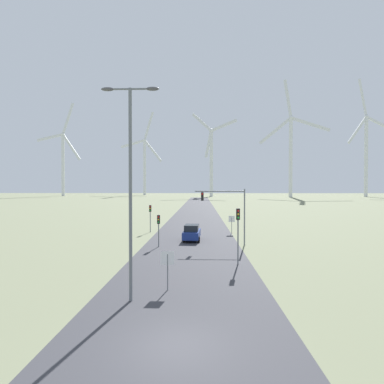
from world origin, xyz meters
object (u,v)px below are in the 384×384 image
(stop_sign_near, at_px, (168,263))
(wind_turbine_center, at_px, (211,156))
(stop_sign_far, at_px, (232,221))
(streetlamp, at_px, (130,170))
(wind_turbine_far_right, at_px, (366,147))
(traffic_light_post_mid_left, at_px, (150,212))
(wind_turbine_left, at_px, (145,160))
(traffic_light_mast_overhead, at_px, (227,204))
(traffic_light_post_near_right, at_px, (238,224))
(traffic_light_post_near_left, at_px, (159,223))
(car_approaching, at_px, (192,233))
(wind_turbine_right, at_px, (291,148))
(wind_turbine_far_left, at_px, (63,157))

(stop_sign_near, distance_m, wind_turbine_center, 180.61)
(stop_sign_near, height_order, stop_sign_far, stop_sign_far)
(streetlamp, xyz_separation_m, wind_turbine_far_right, (109.78, 179.33, 24.90))
(streetlamp, xyz_separation_m, traffic_light_post_mid_left, (-3.10, 24.50, -4.32))
(stop_sign_near, height_order, wind_turbine_left, wind_turbine_left)
(traffic_light_mast_overhead, xyz_separation_m, wind_turbine_left, (-46.94, 202.84, 23.07))
(wind_turbine_left, bearing_deg, streetlamp, -79.52)
(streetlamp, relative_size, traffic_light_post_near_right, 2.58)
(traffic_light_post_near_left, xyz_separation_m, car_approaching, (3.29, 3.78, -1.49))
(traffic_light_mast_overhead, relative_size, wind_turbine_far_right, 0.08)
(traffic_light_mast_overhead, bearing_deg, wind_turbine_right, 71.17)
(traffic_light_post_mid_left, xyz_separation_m, wind_turbine_far_left, (-90.12, 167.64, 24.81))
(traffic_light_post_near_left, distance_m, wind_turbine_far_left, 201.87)
(wind_turbine_left, xyz_separation_m, wind_turbine_center, (51.12, -38.24, -0.75))
(car_approaching, bearing_deg, wind_turbine_far_left, 118.90)
(streetlamp, height_order, wind_turbine_far_right, wind_turbine_far_right)
(stop_sign_far, bearing_deg, car_approaching, -134.08)
(streetlamp, bearing_deg, traffic_light_post_mid_left, 97.21)
(traffic_light_post_mid_left, xyz_separation_m, wind_turbine_center, (13.78, 155.87, 23.92))
(stop_sign_far, xyz_separation_m, wind_turbine_left, (-48.27, 194.99, 25.74))
(traffic_light_post_near_left, bearing_deg, stop_sign_far, 47.18)
(traffic_light_post_mid_left, height_order, car_approaching, traffic_light_post_mid_left)
(car_approaching, height_order, wind_turbine_left, wind_turbine_left)
(traffic_light_post_near_right, xyz_separation_m, wind_turbine_left, (-47.14, 210.81, 24.14))
(car_approaching, xyz_separation_m, wind_turbine_left, (-43.16, 200.26, 26.46))
(traffic_light_post_near_left, bearing_deg, wind_turbine_left, 101.06)
(traffic_light_post_near_left, relative_size, wind_turbine_far_left, 0.05)
(stop_sign_far, relative_size, car_approaching, 0.56)
(wind_turbine_center, height_order, wind_turbine_right, wind_turbine_right)
(stop_sign_near, xyz_separation_m, wind_turbine_far_right, (107.99, 177.61, 30.30))
(traffic_light_post_near_left, bearing_deg, traffic_light_mast_overhead, 9.67)
(stop_sign_far, bearing_deg, traffic_light_post_mid_left, 175.41)
(streetlamp, relative_size, wind_turbine_center, 0.20)
(car_approaching, height_order, wind_turbine_center, wind_turbine_center)
(traffic_light_post_near_right, xyz_separation_m, car_approaching, (-3.98, 10.55, -2.32))
(traffic_light_post_near_left, height_order, wind_turbine_center, wind_turbine_center)
(stop_sign_near, bearing_deg, wind_turbine_left, 101.02)
(traffic_light_mast_overhead, bearing_deg, wind_turbine_center, 88.55)
(stop_sign_far, relative_size, wind_turbine_right, 0.03)
(wind_turbine_far_right, bearing_deg, stop_sign_far, -123.21)
(stop_sign_near, distance_m, traffic_light_mast_overhead, 15.05)
(traffic_light_post_near_right, bearing_deg, stop_sign_far, 85.90)
(streetlamp, relative_size, wind_turbine_right, 0.16)
(streetlamp, bearing_deg, wind_turbine_center, 86.61)
(traffic_light_post_mid_left, relative_size, car_approaching, 0.87)
(traffic_light_post_near_right, xyz_separation_m, wind_turbine_right, (52.44, 162.36, 27.35))
(wind_turbine_far_left, bearing_deg, traffic_light_post_near_left, -62.44)
(streetlamp, xyz_separation_m, stop_sign_near, (1.80, 1.72, -5.40))
(traffic_light_mast_overhead, xyz_separation_m, wind_turbine_far_left, (-99.72, 176.37, 23.22))
(traffic_light_post_near_left, height_order, traffic_light_post_near_right, traffic_light_post_near_right)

